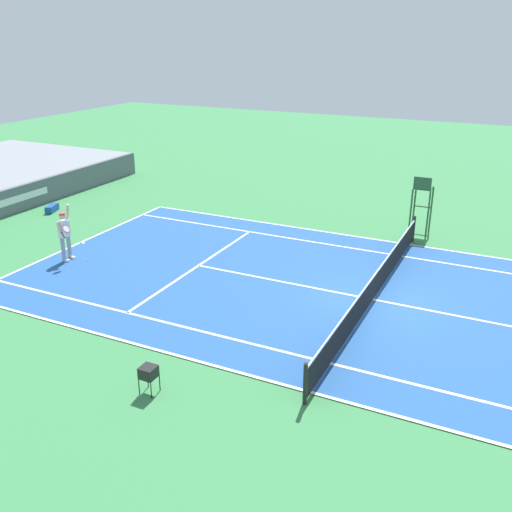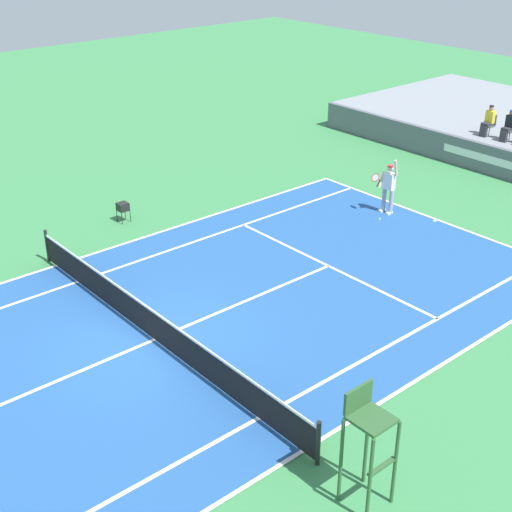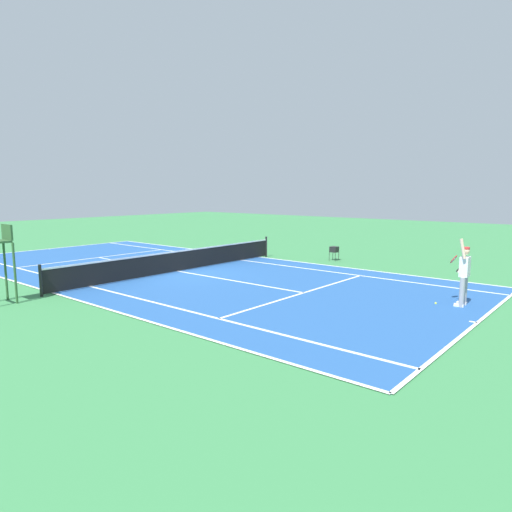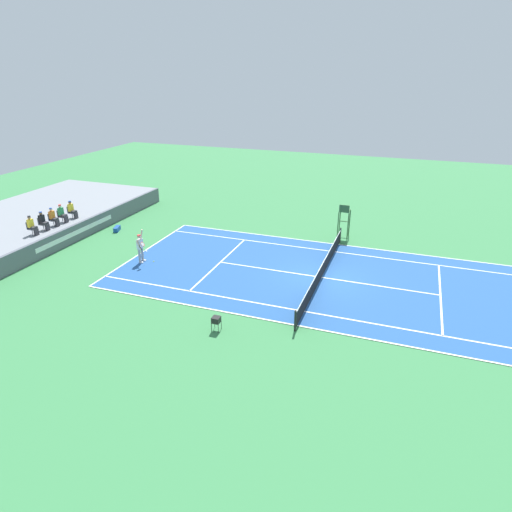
{
  "view_description": "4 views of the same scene",
  "coord_description": "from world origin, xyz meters",
  "px_view_note": "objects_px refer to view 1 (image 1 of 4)",
  "views": [
    {
      "loc": [
        -16.12,
        -3.71,
        7.88
      ],
      "look_at": [
        -0.48,
        3.87,
        1.0
      ],
      "focal_mm": 39.97,
      "sensor_mm": 36.0,
      "label": 1
    },
    {
      "loc": [
        13.57,
        -8.14,
        10.21
      ],
      "look_at": [
        -0.48,
        3.87,
        1.0
      ],
      "focal_mm": 50.53,
      "sensor_mm": 36.0,
      "label": 2
    },
    {
      "loc": [
        12.61,
        14.84,
        3.47
      ],
      "look_at": [
        -0.48,
        3.87,
        1.0
      ],
      "focal_mm": 31.85,
      "sensor_mm": 36.0,
      "label": 3
    },
    {
      "loc": [
        -22.75,
        -4.16,
        11.1
      ],
      "look_at": [
        -0.48,
        3.87,
        1.0
      ],
      "focal_mm": 30.8,
      "sensor_mm": 36.0,
      "label": 4
    }
  ],
  "objects_px": {
    "umpire_chair": "(422,197)",
    "ball_hopper": "(148,372)",
    "tennis_player": "(65,235)",
    "equipment_bag": "(52,208)",
    "tennis_ball": "(87,260)"
  },
  "relations": [
    {
      "from": "tennis_player",
      "to": "tennis_ball",
      "type": "relative_size",
      "value": 30.63
    },
    {
      "from": "tennis_ball",
      "to": "tennis_player",
      "type": "bearing_deg",
      "value": 112.13
    },
    {
      "from": "equipment_bag",
      "to": "ball_hopper",
      "type": "distance_m",
      "value": 15.99
    },
    {
      "from": "umpire_chair",
      "to": "tennis_player",
      "type": "bearing_deg",
      "value": 128.44
    },
    {
      "from": "umpire_chair",
      "to": "equipment_bag",
      "type": "xyz_separation_m",
      "value": [
        -4.44,
        16.02,
        -1.4
      ]
    },
    {
      "from": "umpire_chair",
      "to": "ball_hopper",
      "type": "distance_m",
      "value": 14.69
    },
    {
      "from": "tennis_ball",
      "to": "equipment_bag",
      "type": "bearing_deg",
      "value": 54.46
    },
    {
      "from": "equipment_bag",
      "to": "tennis_player",
      "type": "bearing_deg",
      "value": -130.95
    },
    {
      "from": "tennis_ball",
      "to": "ball_hopper",
      "type": "height_order",
      "value": "ball_hopper"
    },
    {
      "from": "umpire_chair",
      "to": "equipment_bag",
      "type": "relative_size",
      "value": 2.55
    },
    {
      "from": "tennis_player",
      "to": "umpire_chair",
      "type": "xyz_separation_m",
      "value": [
        8.76,
        -11.04,
        0.56
      ]
    },
    {
      "from": "tennis_player",
      "to": "ball_hopper",
      "type": "bearing_deg",
      "value": -125.78
    },
    {
      "from": "ball_hopper",
      "to": "tennis_player",
      "type": "bearing_deg",
      "value": 54.22
    },
    {
      "from": "umpire_chair",
      "to": "ball_hopper",
      "type": "bearing_deg",
      "value": 166.53
    },
    {
      "from": "tennis_player",
      "to": "equipment_bag",
      "type": "height_order",
      "value": "tennis_player"
    }
  ]
}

